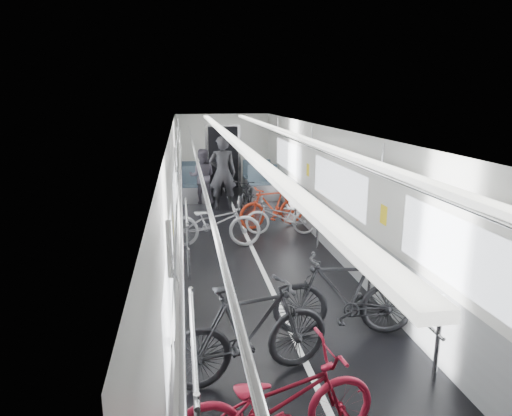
# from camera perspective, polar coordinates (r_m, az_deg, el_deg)

# --- Properties ---
(car_shell) EXTENTS (3.02, 14.01, 2.41)m
(car_shell) POSITION_cam_1_polar(r_m,az_deg,el_deg) (9.92, -1.41, 3.09)
(car_shell) COLOR black
(car_shell) RESTS_ON ground
(bike_left_near) EXTENTS (1.88, 0.86, 0.95)m
(bike_left_near) POSITION_cam_1_polar(r_m,az_deg,el_deg) (4.20, 2.50, -23.11)
(bike_left_near) COLOR maroon
(bike_left_near) RESTS_ON floor
(bike_left_mid) EXTENTS (1.93, 0.92, 1.12)m
(bike_left_mid) POSITION_cam_1_polar(r_m,az_deg,el_deg) (5.03, -0.75, -15.15)
(bike_left_mid) COLOR black
(bike_left_mid) RESTS_ON floor
(bike_left_far) EXTENTS (1.96, 0.92, 0.99)m
(bike_left_far) POSITION_cam_1_polar(r_m,az_deg,el_deg) (9.24, -5.29, -1.82)
(bike_left_far) COLOR #A3A3A8
(bike_left_far) RESTS_ON floor
(bike_right_near) EXTENTS (1.88, 0.77, 1.10)m
(bike_right_near) POSITION_cam_1_polar(r_m,az_deg,el_deg) (5.98, 10.98, -10.54)
(bike_right_near) COLOR black
(bike_right_near) RESTS_ON floor
(bike_right_mid) EXTENTS (1.64, 0.78, 0.83)m
(bike_right_mid) POSITION_cam_1_polar(r_m,az_deg,el_deg) (10.00, 3.17, -1.04)
(bike_right_mid) COLOR #ABABAF
(bike_right_mid) RESTS_ON floor
(bike_right_far) EXTENTS (1.72, 0.87, 0.99)m
(bike_right_far) POSITION_cam_1_polar(r_m,az_deg,el_deg) (10.53, 2.05, 0.21)
(bike_right_far) COLOR #AE2D15
(bike_right_far) RESTS_ON floor
(bike_aisle) EXTENTS (1.02, 1.68, 0.84)m
(bike_aisle) POSITION_cam_1_polar(r_m,az_deg,el_deg) (12.23, -1.15, 1.80)
(bike_aisle) COLOR black
(bike_aisle) RESTS_ON floor
(person_standing) EXTENTS (0.75, 0.52, 1.97)m
(person_standing) POSITION_cam_1_polar(r_m,az_deg,el_deg) (12.15, -4.20, 4.40)
(person_standing) COLOR black
(person_standing) RESTS_ON floor
(person_seated) EXTENTS (0.82, 0.68, 1.54)m
(person_seated) POSITION_cam_1_polar(r_m,az_deg,el_deg) (12.94, -6.74, 3.97)
(person_seated) COLOR #343039
(person_seated) RESTS_ON floor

